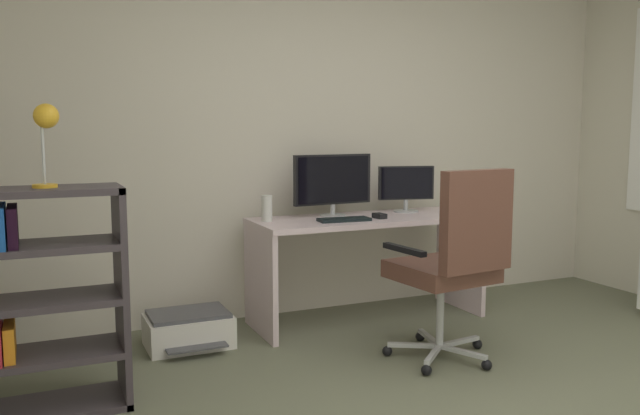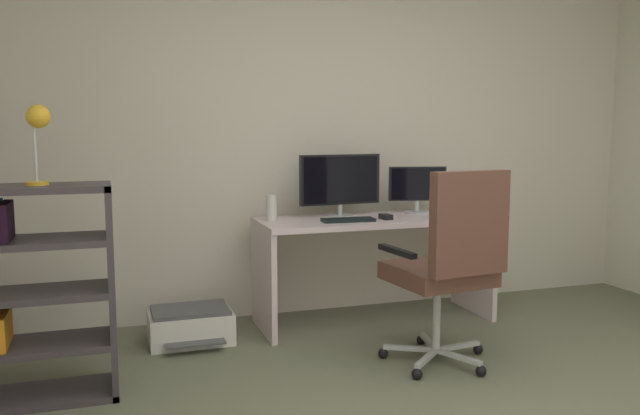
# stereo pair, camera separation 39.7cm
# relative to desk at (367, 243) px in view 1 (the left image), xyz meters

# --- Properties ---
(wall_back) EXTENTS (5.03, 0.10, 2.53)m
(wall_back) POSITION_rel_desk_xyz_m (-0.21, 0.45, 0.73)
(wall_back) COLOR beige
(wall_back) RESTS_ON ground
(desk) EXTENTS (1.59, 0.59, 0.72)m
(desk) POSITION_rel_desk_xyz_m (0.00, 0.00, 0.00)
(desk) COLOR silver
(desk) RESTS_ON ground
(monitor_main) EXTENTS (0.58, 0.18, 0.42)m
(monitor_main) POSITION_rel_desk_xyz_m (-0.21, 0.12, 0.42)
(monitor_main) COLOR #B2B5B7
(monitor_main) RESTS_ON desk
(monitor_secondary) EXTENTS (0.40, 0.18, 0.33)m
(monitor_secondary) POSITION_rel_desk_xyz_m (0.37, 0.12, 0.37)
(monitor_secondary) COLOR #B2B5B7
(monitor_secondary) RESTS_ON desk
(keyboard) EXTENTS (0.35, 0.15, 0.02)m
(keyboard) POSITION_rel_desk_xyz_m (-0.24, -0.12, 0.19)
(keyboard) COLOR black
(keyboard) RESTS_ON desk
(computer_mouse) EXTENTS (0.07, 0.10, 0.03)m
(computer_mouse) POSITION_rel_desk_xyz_m (0.03, -0.10, 0.20)
(computer_mouse) COLOR black
(computer_mouse) RESTS_ON desk
(desktop_speaker) EXTENTS (0.07, 0.07, 0.17)m
(desktop_speaker) POSITION_rel_desk_xyz_m (-0.70, 0.07, 0.27)
(desktop_speaker) COLOR silver
(desktop_speaker) RESTS_ON desk
(office_chair) EXTENTS (0.63, 0.66, 1.11)m
(office_chair) POSITION_rel_desk_xyz_m (0.04, -0.95, 0.07)
(office_chair) COLOR #B7BABC
(office_chair) RESTS_ON ground
(bookshelf) EXTENTS (0.88, 0.34, 1.06)m
(bookshelf) POSITION_rel_desk_xyz_m (-2.24, -0.69, -0.00)
(bookshelf) COLOR #3C343A
(bookshelf) RESTS_ON ground
(desk_lamp) EXTENTS (0.13, 0.11, 0.38)m
(desk_lamp) POSITION_rel_desk_xyz_m (-2.02, -0.69, 0.80)
(desk_lamp) COLOR gold
(desk_lamp) RESTS_ON bookshelf
(printer) EXTENTS (0.51, 0.44, 0.21)m
(printer) POSITION_rel_desk_xyz_m (-1.26, -0.05, -0.44)
(printer) COLOR silver
(printer) RESTS_ON ground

